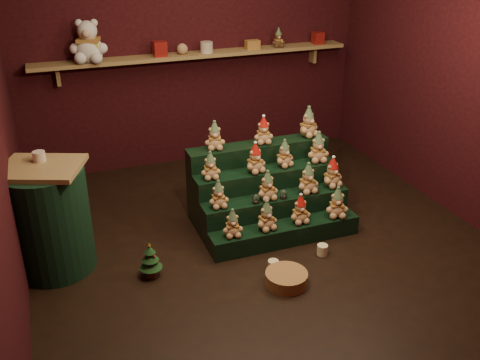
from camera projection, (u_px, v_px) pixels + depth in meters
name	position (u px, v px, depth m)	size (l,w,h in m)	color
ground	(258.00, 237.00, 4.94)	(4.00, 4.00, 0.00)	black
back_wall	(192.00, 43.00, 6.08)	(4.00, 0.10, 2.80)	black
front_wall	(421.00, 197.00, 2.61)	(4.00, 0.10, 2.80)	black
right_wall	(463.00, 68.00, 4.99)	(0.10, 4.00, 2.80)	black
back_shelf	(197.00, 55.00, 5.97)	(3.60, 0.26, 0.24)	#A18750
riser_tier_front	(285.00, 233.00, 4.82)	(1.40, 0.22, 0.18)	black
riser_tier_midfront	(275.00, 214.00, 4.97)	(1.40, 0.22, 0.36)	black
riser_tier_midback	(266.00, 195.00, 5.12)	(1.40, 0.22, 0.54)	black
riser_tier_back	(258.00, 177.00, 5.27)	(1.40, 0.22, 0.72)	black
teddy_0	(232.00, 223.00, 4.56)	(0.18, 0.16, 0.25)	tan
teddy_1	(266.00, 215.00, 4.66)	(0.19, 0.17, 0.27)	tan
teddy_2	(300.00, 209.00, 4.77)	(0.19, 0.17, 0.27)	tan
teddy_3	(337.00, 202.00, 4.87)	(0.21, 0.18, 0.29)	tan
teddy_4	(218.00, 194.00, 4.66)	(0.18, 0.16, 0.25)	tan
teddy_5	(267.00, 186.00, 4.79)	(0.19, 0.17, 0.27)	tan
teddy_6	(308.00, 178.00, 4.91)	(0.20, 0.18, 0.29)	tan
teddy_7	(332.00, 172.00, 5.03)	(0.20, 0.18, 0.29)	tan
teddy_8	(210.00, 166.00, 4.77)	(0.18, 0.16, 0.25)	tan
teddy_9	(255.00, 158.00, 4.89)	(0.20, 0.18, 0.28)	tan
teddy_10	(284.00, 153.00, 5.02)	(0.18, 0.17, 0.26)	tan
teddy_11	(318.00, 147.00, 5.11)	(0.21, 0.19, 0.29)	tan
teddy_12	(215.00, 136.00, 4.93)	(0.19, 0.17, 0.26)	tan
teddy_13	(263.00, 130.00, 5.06)	(0.19, 0.17, 0.26)	tan
teddy_14	(308.00, 122.00, 5.22)	(0.21, 0.19, 0.29)	tan
snow_globe_a	(256.00, 199.00, 4.75)	(0.07, 0.07, 0.09)	black
snow_globe_b	(284.00, 194.00, 4.84)	(0.07, 0.07, 0.09)	black
snow_globe_c	(316.00, 189.00, 4.94)	(0.06, 0.06, 0.08)	black
side_table	(50.00, 219.00, 4.32)	(0.75, 0.69, 0.93)	#A18750
table_ornament	(39.00, 156.00, 4.18)	(0.10, 0.10, 0.08)	beige
mini_christmas_tree	(150.00, 260.00, 4.32)	(0.19, 0.19, 0.32)	#402017
mug_left	(273.00, 265.00, 4.45)	(0.09, 0.09, 0.09)	#F5EEB5
mug_right	(322.00, 250.00, 4.66)	(0.09, 0.09, 0.09)	#F5EEB5
wicker_basket	(286.00, 278.00, 4.27)	(0.34, 0.34, 0.11)	#A07C40
white_bear	(88.00, 35.00, 5.45)	(0.39, 0.35, 0.54)	white
brown_bear	(278.00, 38.00, 6.20)	(0.15, 0.14, 0.21)	#522F1B
gift_tin_red_a	(160.00, 49.00, 5.78)	(0.14, 0.14, 0.16)	maroon
gift_tin_cream	(207.00, 47.00, 5.95)	(0.14, 0.14, 0.12)	beige
gift_tin_red_b	(318.00, 38.00, 6.39)	(0.12, 0.12, 0.14)	maroon
shelf_plush_ball	(182.00, 49.00, 5.86)	(0.12, 0.12, 0.12)	tan
scarf_gift_box	(252.00, 45.00, 6.13)	(0.16, 0.10, 0.10)	orange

